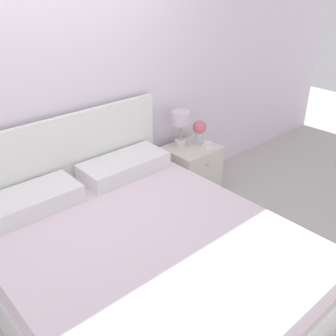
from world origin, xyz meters
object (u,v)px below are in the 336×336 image
Objects in this scene: bed at (139,262)px; flower_vase at (200,129)px; nightstand at (191,171)px; table_lamp at (181,122)px; teacup at (208,145)px.

bed is 8.93× the size of flower_vase.
flower_vase is at bearing 10.44° from nightstand.
table_lamp is 1.49× the size of flower_vase.
bed reaches higher than flower_vase.
flower_vase reaches higher than teacup.
nightstand is at bearing 140.01° from teacup.
flower_vase is at bearing -21.76° from table_lamp.
teacup is at bearing -39.99° from nightstand.
teacup is (0.12, -0.10, 0.30)m from nightstand.
nightstand is 4.26× the size of teacup.
flower_vase is at bearing 29.49° from bed.
bed is at bearing -154.40° from teacup.
nightstand is 0.45m from flower_vase.
nightstand is at bearing 31.13° from bed.
teacup is at bearing -93.46° from flower_vase.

